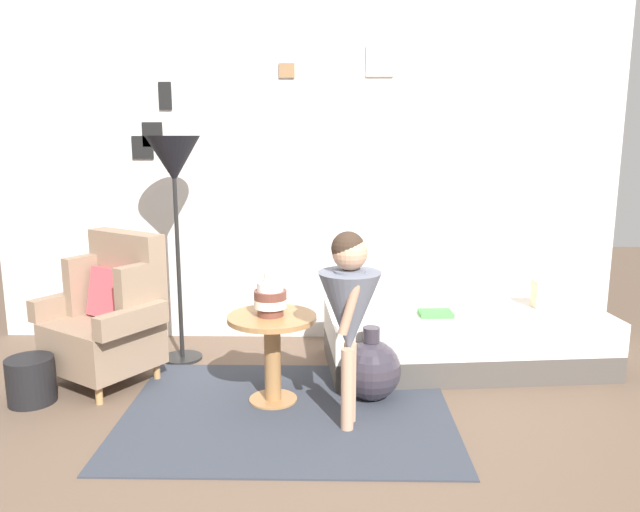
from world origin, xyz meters
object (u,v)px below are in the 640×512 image
side_table (272,341)px  demijohn_near (371,369)px  armchair (110,316)px  book_on_daybed (436,313)px  magazine_basket (31,380)px  person_child (349,305)px  daybed (465,338)px  vase_striped (270,298)px  floor_lamp (174,169)px

side_table → demijohn_near: size_ratio=1.19×
armchair → side_table: (1.09, -0.32, -0.05)m
book_on_daybed → magazine_basket: size_ratio=0.79×
demijohn_near → person_child: bearing=-111.7°
magazine_basket → book_on_daybed: bearing=11.9°
demijohn_near → magazine_basket: size_ratio=1.63×
side_table → demijohn_near: bearing=5.2°
side_table → demijohn_near: (0.59, 0.05, -0.19)m
daybed → book_on_daybed: bearing=-152.7°
armchair → magazine_basket: bearing=-136.1°
vase_striped → armchair: bearing=163.3°
person_child → demijohn_near: person_child is taller
floor_lamp → armchair: bearing=-133.5°
demijohn_near → magazine_basket: 2.05m
daybed → person_child: bearing=-132.1°
floor_lamp → magazine_basket: bearing=-134.8°
person_child → armchair: bearing=157.4°
vase_striped → floor_lamp: bearing=135.4°
vase_striped → magazine_basket: 1.54m
demijohn_near → daybed: bearing=38.9°
armchair → person_child: 1.68m
side_table → vase_striped: size_ratio=2.07×
daybed → magazine_basket: daybed is taller
floor_lamp → person_child: size_ratio=1.45×
floor_lamp → person_child: 1.69m
magazine_basket → daybed: bearing=13.3°
armchair → demijohn_near: size_ratio=2.13×
person_child → book_on_daybed: (0.61, 0.81, -0.28)m
daybed → vase_striped: (-1.29, -0.61, 0.45)m
floor_lamp → magazine_basket: floor_lamp is taller
daybed → person_child: (-0.84, -0.93, 0.50)m
armchair → vase_striped: size_ratio=3.70×
floor_lamp → demijohn_near: size_ratio=3.48×
armchair → side_table: 1.13m
person_child → magazine_basket: size_ratio=3.92×
armchair → daybed: 2.40m
person_child → demijohn_near: 0.64m
daybed → vase_striped: 1.50m
side_table → daybed: bearing=25.5°
side_table → book_on_daybed: (1.05, 0.49, 0.03)m
side_table → person_child: 0.63m
person_child → daybed: bearing=47.9°
book_on_daybed → demijohn_near: 0.67m
magazine_basket → vase_striped: bearing=1.4°
vase_striped → magazine_basket: vase_striped is taller
vase_striped → demijohn_near: bearing=5.2°
vase_striped → side_table: bearing=1.7°
floor_lamp → person_child: bearing=-41.1°
armchair → vase_striped: 1.15m
daybed → demijohn_near: size_ratio=4.32×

